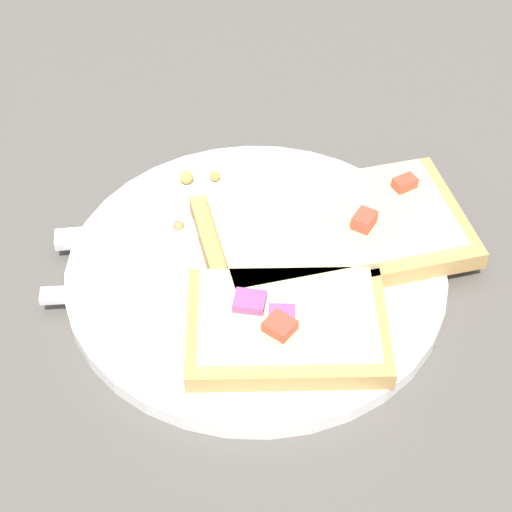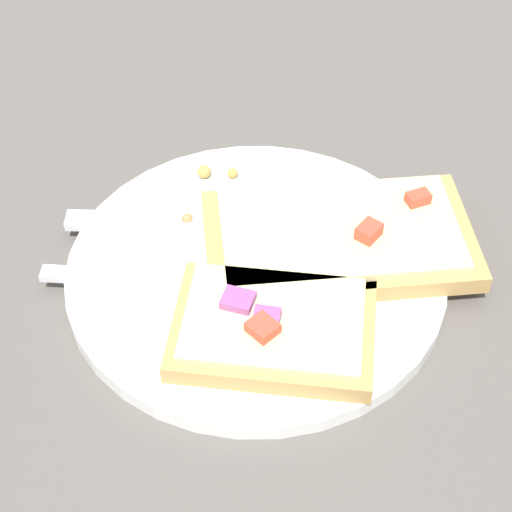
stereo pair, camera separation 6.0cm
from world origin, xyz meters
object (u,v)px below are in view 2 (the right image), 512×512
object	(u,v)px
fork	(221,283)
pizza_slice_corner	(273,327)
plate	(256,271)
pizza_slice_main	(340,238)
knife	(184,223)

from	to	relation	value
fork	pizza_slice_corner	bearing A→B (deg)	-47.71
plate	pizza_slice_main	world-z (taller)	pizza_slice_main
plate	fork	distance (m)	0.03
plate	pizza_slice_main	size ratio (longest dim) A/B	1.29
plate	knife	distance (m)	0.07
knife	pizza_slice_corner	bearing A→B (deg)	-56.92
fork	pizza_slice_main	size ratio (longest dim) A/B	1.04
plate	pizza_slice_corner	bearing A→B (deg)	82.30
pizza_slice_main	fork	bearing A→B (deg)	17.31
knife	pizza_slice_main	xyz separation A→B (m)	(-0.10, 0.06, 0.01)
pizza_slice_main	pizza_slice_corner	xyz separation A→B (m)	(0.07, 0.06, 0.00)
fork	pizza_slice_main	xyz separation A→B (m)	(-0.09, -0.01, 0.01)
plate	knife	bearing A→B (deg)	-55.48
pizza_slice_main	pizza_slice_corner	distance (m)	0.10
plate	pizza_slice_main	bearing A→B (deg)	178.95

